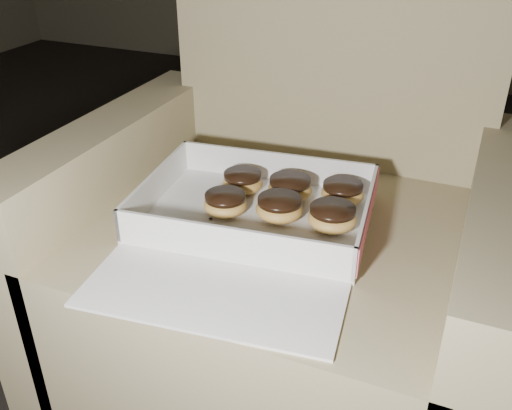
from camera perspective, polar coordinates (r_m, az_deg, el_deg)
name	(u,v)px	position (r m, az deg, el deg)	size (l,w,h in m)	color
floor	(57,346)	(1.39, -19.27, -13.17)	(4.50, 4.50, 0.00)	black
armchair	(289,255)	(1.12, 3.33, -5.02)	(0.82, 0.70, 0.86)	#8D7E5A
bakery_box	(251,224)	(0.97, -0.50, -1.93)	(0.43, 0.49, 0.07)	white
donut_a	(279,208)	(0.98, 2.36, -0.27)	(0.08, 0.08, 0.04)	#EAB051
donut_b	(290,188)	(1.05, 3.42, 1.74)	(0.08, 0.08, 0.04)	#EAB051
donut_c	(343,192)	(1.04, 8.65, 1.26)	(0.08, 0.08, 0.04)	#EAB051
donut_d	(243,181)	(1.07, -1.34, 2.39)	(0.08, 0.08, 0.04)	#EAB051
donut_e	(332,217)	(0.96, 7.63, -1.19)	(0.08, 0.08, 0.04)	#EAB051
donut_f	(225,203)	(1.00, -3.09, 0.19)	(0.08, 0.08, 0.04)	#EAB051
crumb_a	(312,252)	(0.91, 5.63, -4.67)	(0.01, 0.01, 0.00)	black
crumb_b	(211,219)	(0.99, -4.55, -1.38)	(0.01, 0.01, 0.00)	black
crumb_c	(189,224)	(0.98, -6.69, -1.92)	(0.01, 0.01, 0.00)	black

